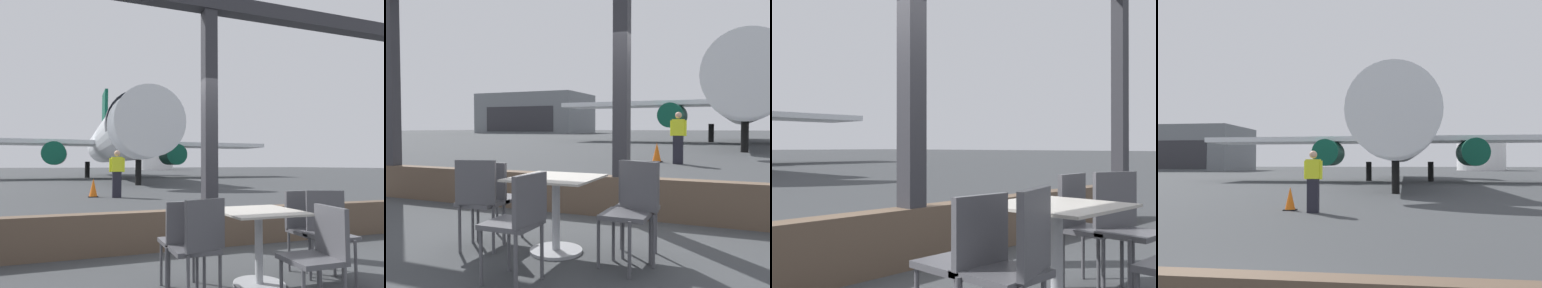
# 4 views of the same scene
# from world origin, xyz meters

# --- Properties ---
(ground_plane) EXTENTS (220.00, 220.00, 0.00)m
(ground_plane) POSITION_xyz_m (0.00, 40.00, 0.00)
(ground_plane) COLOR #383A3D
(window_frame) EXTENTS (8.63, 0.24, 3.81)m
(window_frame) POSITION_xyz_m (0.00, 0.00, 1.41)
(window_frame) COLOR brown
(window_frame) RESTS_ON ground
(dining_table) EXTENTS (0.81, 0.81, 0.75)m
(dining_table) POSITION_xyz_m (-0.17, -1.72, 0.44)
(dining_table) COLOR #ADA89E
(dining_table) RESTS_ON ground
(cafe_chair_window_left) EXTENTS (0.47, 0.47, 0.91)m
(cafe_chair_window_left) POSITION_xyz_m (-0.90, -1.96, 0.55)
(cafe_chair_window_left) COLOR #4C4C51
(cafe_chair_window_left) RESTS_ON ground
(cafe_chair_window_right) EXTENTS (0.41, 0.41, 0.86)m
(cafe_chair_window_right) POSITION_xyz_m (-0.92, -1.64, 0.52)
(cafe_chair_window_right) COLOR #4C4C51
(cafe_chair_window_right) RESTS_ON ground
(cafe_chair_aisle_left) EXTENTS (0.50, 0.50, 0.93)m
(cafe_chair_aisle_left) POSITION_xyz_m (0.62, -1.81, 0.55)
(cafe_chair_aisle_left) COLOR #4C4C51
(cafe_chair_aisle_left) RESTS_ON ground
(cafe_chair_aisle_right) EXTENTS (0.42, 0.42, 0.88)m
(cafe_chair_aisle_right) POSITION_xyz_m (-0.09, -2.53, 0.53)
(cafe_chair_aisle_right) COLOR #4C4C51
(cafe_chair_aisle_right) RESTS_ON ground
(cafe_chair_side_extra) EXTENTS (0.41, 0.41, 0.90)m
(cafe_chair_side_extra) POSITION_xyz_m (0.58, -1.48, 0.54)
(cafe_chair_side_extra) COLOR #4C4C51
(cafe_chair_side_extra) RESTS_ON ground
(airplane) EXTENTS (29.18, 29.65, 10.40)m
(airplane) POSITION_xyz_m (1.74, 26.64, 3.44)
(airplane) COLOR silver
(airplane) RESTS_ON ground
(ground_crew_worker) EXTENTS (0.56, 0.22, 1.74)m
(ground_crew_worker) POSITION_xyz_m (-0.40, 8.16, 0.90)
(ground_crew_worker) COLOR black
(ground_crew_worker) RESTS_ON ground
(traffic_cone) EXTENTS (0.36, 0.36, 0.69)m
(traffic_cone) POSITION_xyz_m (-1.20, 8.65, 0.33)
(traffic_cone) COLOR orange
(traffic_cone) RESTS_ON ground
(fuel_storage_tank) EXTENTS (9.14, 9.14, 5.64)m
(fuel_storage_tank) POSITION_xyz_m (16.78, 77.76, 2.82)
(fuel_storage_tank) COLOR white
(fuel_storage_tank) RESTS_ON ground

